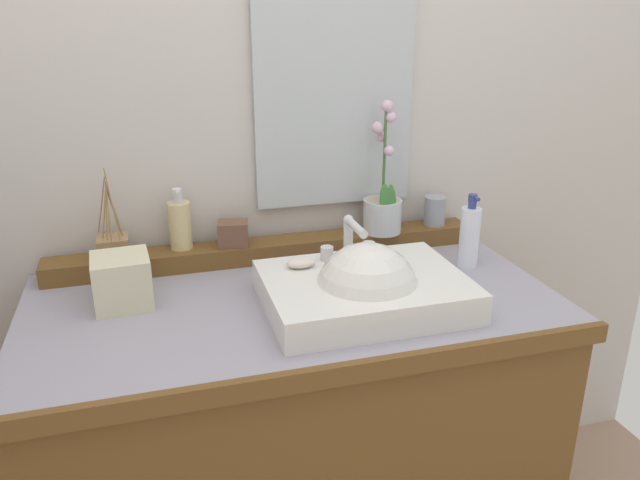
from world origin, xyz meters
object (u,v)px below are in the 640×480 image
(sink_basin, at_px, (366,293))
(tumbler_cup, at_px, (435,211))
(reed_diffuser, at_px, (113,246))
(tissue_box, at_px, (122,281))
(lotion_bottle, at_px, (469,236))
(soap_dispenser, at_px, (180,224))
(soap_bar, at_px, (301,263))
(potted_plant, at_px, (383,206))
(trinket_box, at_px, (233,234))

(sink_basin, xyz_separation_m, tumbler_cup, (0.35, 0.36, 0.06))
(reed_diffuser, bearing_deg, tissue_box, -83.30)
(reed_diffuser, relative_size, lotion_bottle, 1.18)
(tumbler_cup, bearing_deg, tissue_box, -168.27)
(sink_basin, height_order, soap_dispenser, soap_dispenser)
(lotion_bottle, relative_size, tissue_box, 1.56)
(sink_basin, xyz_separation_m, soap_bar, (-0.13, 0.11, 0.05))
(sink_basin, height_order, potted_plant, potted_plant)
(lotion_bottle, bearing_deg, potted_plant, 133.30)
(sink_basin, distance_m, trinket_box, 0.44)
(potted_plant, bearing_deg, soap_bar, -141.67)
(soap_bar, bearing_deg, potted_plant, 38.33)
(lotion_bottle, bearing_deg, tissue_box, 178.95)
(trinket_box, relative_size, tissue_box, 0.61)
(soap_bar, height_order, lotion_bottle, lotion_bottle)
(tumbler_cup, relative_size, tissue_box, 0.67)
(potted_plant, relative_size, trinket_box, 4.72)
(potted_plant, relative_size, lotion_bottle, 1.86)
(sink_basin, xyz_separation_m, tissue_box, (-0.54, 0.17, 0.02))
(tumbler_cup, distance_m, trinket_box, 0.60)
(potted_plant, relative_size, reed_diffuser, 1.57)
(reed_diffuser, bearing_deg, lotion_bottle, -11.86)
(soap_bar, relative_size, lotion_bottle, 0.35)
(tumbler_cup, bearing_deg, potted_plant, -175.37)
(reed_diffuser, distance_m, tissue_box, 0.18)
(soap_dispenser, height_order, tumbler_cup, soap_dispenser)
(sink_basin, bearing_deg, soap_bar, 140.60)
(soap_dispenser, relative_size, lotion_bottle, 0.82)
(soap_dispenser, relative_size, reed_diffuser, 0.69)
(lotion_bottle, distance_m, tissue_box, 0.90)
(sink_basin, bearing_deg, tumbler_cup, 45.79)
(lotion_bottle, bearing_deg, tumbler_cup, 90.98)
(reed_diffuser, bearing_deg, soap_dispenser, 7.87)
(lotion_bottle, bearing_deg, sink_basin, -155.92)
(reed_diffuser, bearing_deg, sink_basin, -31.86)
(soap_dispenser, distance_m, reed_diffuser, 0.18)
(potted_plant, xyz_separation_m, reed_diffuser, (-0.74, 0.00, -0.05))
(soap_dispenser, distance_m, tumbler_cup, 0.74)
(sink_basin, bearing_deg, reed_diffuser, 148.14)
(soap_dispenser, xyz_separation_m, trinket_box, (0.14, -0.02, -0.04))
(tumbler_cup, bearing_deg, reed_diffuser, -179.42)
(reed_diffuser, height_order, tissue_box, reed_diffuser)
(trinket_box, bearing_deg, tumbler_cup, 10.80)
(reed_diffuser, bearing_deg, trinket_box, 0.74)
(tumbler_cup, bearing_deg, soap_dispenser, 178.86)
(sink_basin, distance_m, tumbler_cup, 0.51)
(tumbler_cup, xyz_separation_m, reed_diffuser, (-0.91, -0.01, -0.01))
(sink_basin, distance_m, soap_bar, 0.17)
(potted_plant, bearing_deg, soap_dispenser, 177.10)
(potted_plant, bearing_deg, tumbler_cup, 4.63)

